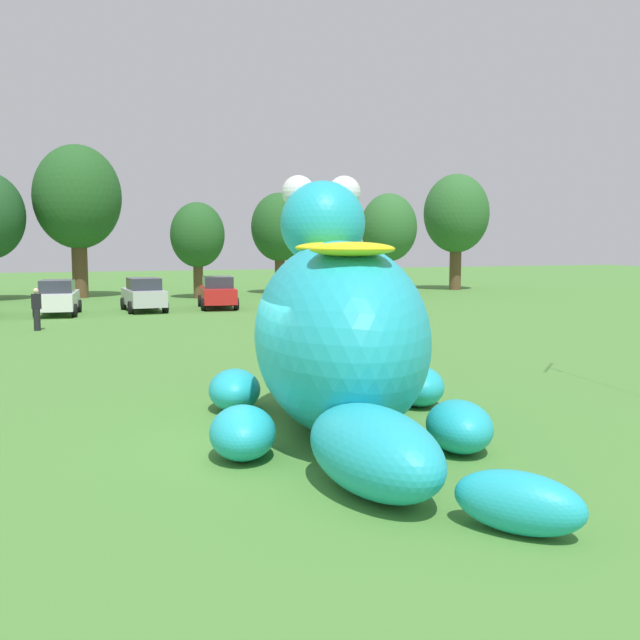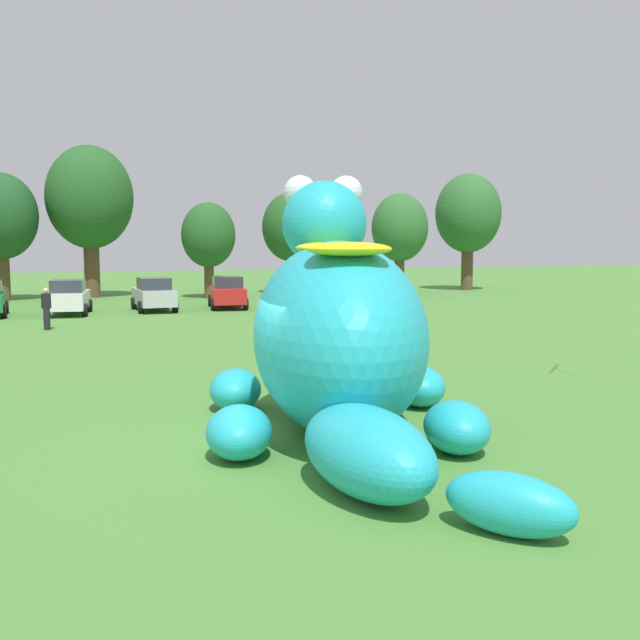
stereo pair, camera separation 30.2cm
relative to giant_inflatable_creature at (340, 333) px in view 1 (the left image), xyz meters
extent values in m
plane|color=#4C8438|center=(-1.45, -0.39, -1.83)|extent=(160.00, 160.00, 0.00)
ellipsoid|color=#23B2C6|center=(-0.01, 0.02, -0.06)|extent=(4.63, 6.90, 3.55)
ellipsoid|color=#23B2C6|center=(0.66, 2.62, 2.10)|extent=(2.33, 2.46, 1.88)
sphere|color=white|center=(0.23, 3.02, 2.80)|extent=(0.75, 0.75, 0.75)
sphere|color=white|center=(1.23, 2.76, 2.80)|extent=(0.75, 0.75, 0.75)
ellipsoid|color=yellow|center=(0.34, 1.39, 1.58)|extent=(1.66, 1.45, 0.24)
ellipsoid|color=yellow|center=(-0.01, 0.02, 1.58)|extent=(1.66, 1.45, 0.24)
ellipsoid|color=yellow|center=(-0.40, -1.51, 1.58)|extent=(1.66, 1.45, 0.24)
ellipsoid|color=#23B2C6|center=(-1.49, 2.19, -1.40)|extent=(1.43, 1.74, 0.87)
ellipsoid|color=#23B2C6|center=(2.33, 1.21, -1.40)|extent=(1.43, 1.74, 0.87)
ellipsoid|color=#23B2C6|center=(-2.20, -1.21, -1.40)|extent=(1.43, 1.74, 0.87)
ellipsoid|color=#23B2C6|center=(1.32, -2.12, -1.40)|extent=(1.43, 1.74, 0.87)
ellipsoid|color=#23B2C6|center=(-0.92, -3.50, -1.21)|extent=(1.69, 2.97, 1.24)
ellipsoid|color=#23B2C6|center=(0.16, -5.36, -1.45)|extent=(1.59, 1.76, 0.76)
cube|color=white|center=(-4.65, 24.89, -1.11)|extent=(2.17, 4.27, 0.80)
cube|color=#2D333D|center=(-4.67, 24.74, -0.41)|extent=(1.72, 2.13, 0.60)
cylinder|color=black|center=(-5.34, 26.25, -1.51)|extent=(0.31, 0.66, 0.64)
cylinder|color=black|center=(-3.65, 26.05, -1.51)|extent=(0.31, 0.66, 0.64)
cylinder|color=black|center=(-5.64, 23.73, -1.51)|extent=(0.31, 0.66, 0.64)
cylinder|color=black|center=(-3.95, 23.52, -1.51)|extent=(0.31, 0.66, 0.64)
cube|color=#B7BABF|center=(-0.49, 25.47, -1.11)|extent=(1.88, 4.17, 0.80)
cube|color=#2D333D|center=(-0.48, 25.32, -0.41)|extent=(1.58, 2.03, 0.60)
cylinder|color=black|center=(-1.39, 26.70, -1.51)|extent=(0.27, 0.65, 0.64)
cylinder|color=black|center=(0.31, 26.78, -1.51)|extent=(0.27, 0.65, 0.64)
cylinder|color=black|center=(-1.28, 24.17, -1.51)|extent=(0.27, 0.65, 0.64)
cylinder|color=black|center=(0.42, 24.24, -1.51)|extent=(0.27, 0.65, 0.64)
cube|color=red|center=(3.45, 25.77, -1.11)|extent=(2.24, 4.29, 0.80)
cube|color=#2D333D|center=(3.43, 25.62, -0.41)|extent=(1.75, 2.15, 0.60)
cylinder|color=black|center=(2.78, 27.14, -1.51)|extent=(0.32, 0.67, 0.64)
cylinder|color=black|center=(4.46, 26.91, -1.51)|extent=(0.32, 0.67, 0.64)
cylinder|color=black|center=(2.43, 24.62, -1.51)|extent=(0.32, 0.67, 0.64)
cylinder|color=black|center=(4.12, 24.39, -1.51)|extent=(0.32, 0.67, 0.64)
cylinder|color=brown|center=(-3.12, 36.28, -0.13)|extent=(0.97, 0.97, 3.40)
ellipsoid|color=#235623|center=(-3.12, 36.28, 4.56)|extent=(5.44, 5.44, 6.53)
cylinder|color=brown|center=(3.87, 33.19, -0.77)|extent=(0.61, 0.61, 2.13)
ellipsoid|color=#235623|center=(3.87, 33.19, 2.17)|extent=(3.41, 3.41, 4.09)
cylinder|color=brown|center=(9.95, 35.30, -0.61)|extent=(0.70, 0.70, 2.44)
ellipsoid|color=#235623|center=(9.95, 35.30, 2.75)|extent=(3.90, 3.90, 4.68)
cylinder|color=brown|center=(17.00, 32.72, -0.62)|extent=(0.69, 0.69, 2.42)
ellipsoid|color=#2D662D|center=(17.00, 32.72, 2.72)|extent=(3.87, 3.87, 4.65)
cylinder|color=brown|center=(23.51, 34.68, -0.32)|extent=(0.86, 0.86, 3.02)
ellipsoid|color=#2D662D|center=(23.51, 34.68, 3.84)|extent=(4.83, 4.83, 5.80)
cylinder|color=black|center=(-5.54, 18.53, -1.39)|extent=(0.26, 0.26, 0.88)
cube|color=black|center=(-5.54, 18.53, -0.65)|extent=(0.38, 0.22, 0.60)
sphere|color=beige|center=(-5.54, 18.53, -0.23)|extent=(0.22, 0.22, 0.22)
cylinder|color=black|center=(1.83, 4.52, -1.39)|extent=(0.26, 0.26, 0.88)
cube|color=#338C4C|center=(1.83, 4.52, -0.65)|extent=(0.38, 0.22, 0.60)
sphere|color=tan|center=(1.83, 4.52, -0.23)|extent=(0.22, 0.22, 0.22)
camera|label=1|loc=(-5.09, -12.44, 1.68)|focal=40.62mm
camera|label=2|loc=(-4.80, -12.55, 1.68)|focal=40.62mm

